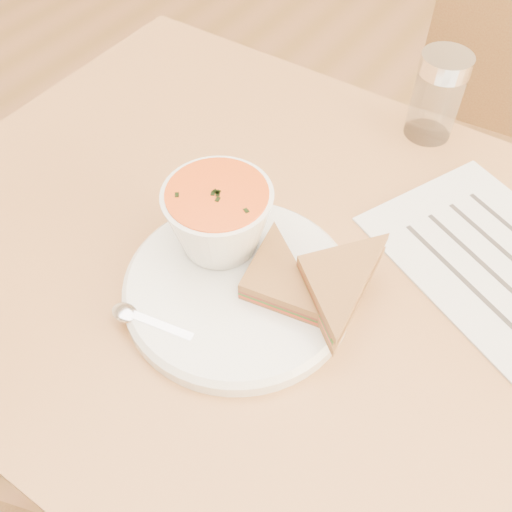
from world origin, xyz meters
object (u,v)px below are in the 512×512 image
Objects in this scene: dining_table at (287,406)px; plate at (238,288)px; chair_far at (477,179)px; soup_bowl at (219,221)px; condiment_shaker at (437,96)px.

dining_table is 3.97× the size of plate.
dining_table is at bearing 78.09° from chair_far.
plate is at bearing -35.20° from soup_bowl.
dining_table is 0.53m from condiment_shaker.
chair_far is 3.66× the size of plate.
condiment_shaker is at bearing 74.51° from chair_far.
plate is 2.08× the size of condiment_shaker.
condiment_shaker is (0.06, 0.38, 0.05)m from plate.
condiment_shaker is (-0.06, -0.29, 0.35)m from chair_far.
chair_far is 0.46m from condiment_shaker.
soup_bowl reaches higher than plate.
chair_far is 0.74m from plate.
dining_table is at bearing -94.28° from condiment_shaker.
chair_far is 7.72× the size of soup_bowl.
dining_table is 1.08× the size of chair_far.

